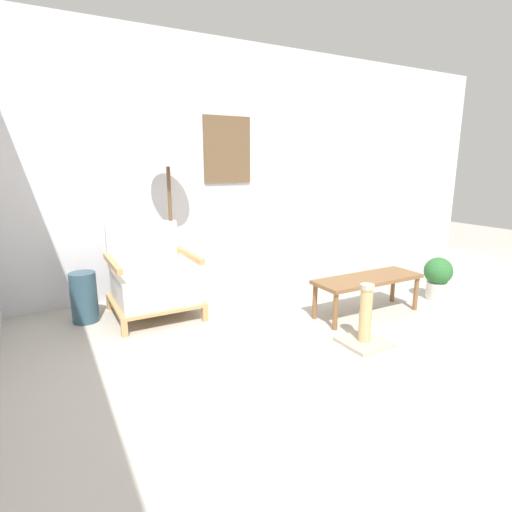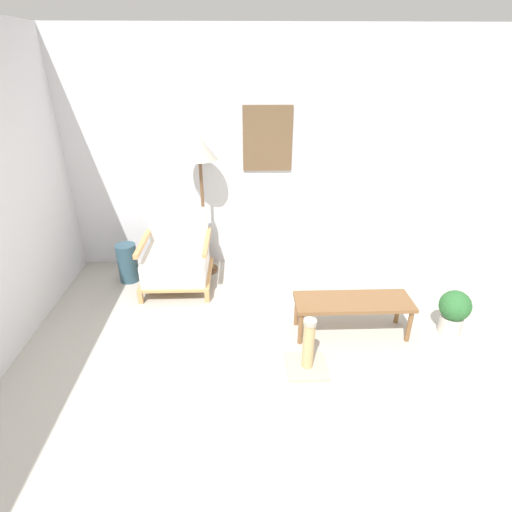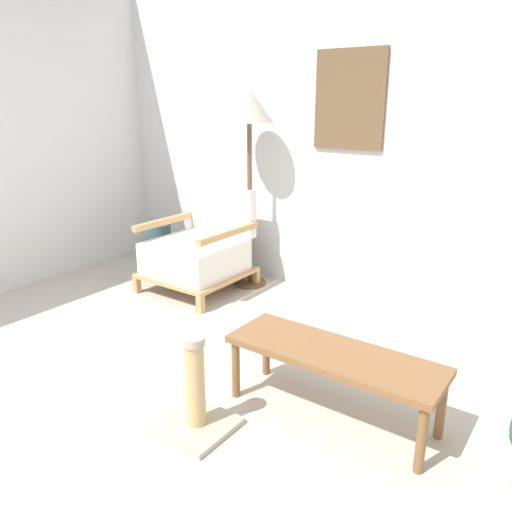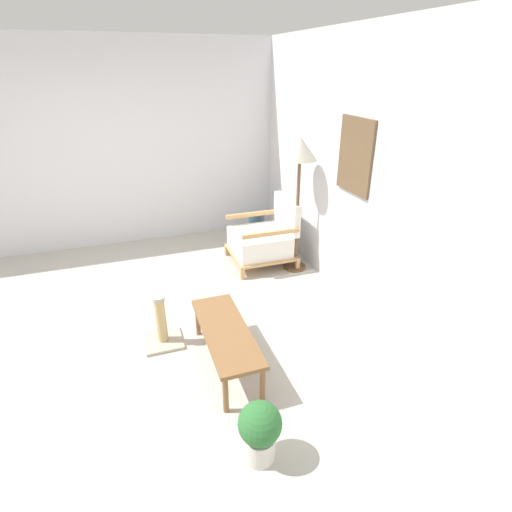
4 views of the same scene
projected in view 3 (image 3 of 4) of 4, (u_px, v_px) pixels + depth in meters
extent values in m
plane|color=#B7B2A8|center=(100.00, 462.00, 2.23)|extent=(14.00, 14.00, 0.00)
cube|color=silver|center=(356.00, 128.00, 3.76)|extent=(8.00, 0.06, 2.70)
cube|color=brown|center=(349.00, 100.00, 3.69)|extent=(0.56, 0.02, 0.72)
cube|color=tan|center=(137.00, 285.00, 4.18)|extent=(0.05, 0.05, 0.13)
cube|color=tan|center=(200.00, 304.00, 3.79)|extent=(0.05, 0.05, 0.13)
cube|color=tan|center=(195.00, 263.00, 4.74)|extent=(0.05, 0.05, 0.13)
cube|color=tan|center=(256.00, 278.00, 4.35)|extent=(0.05, 0.05, 0.13)
cube|color=tan|center=(197.00, 272.00, 4.24)|extent=(0.76, 0.78, 0.03)
cube|color=white|center=(195.00, 256.00, 4.18)|extent=(0.68, 0.68, 0.26)
cube|color=white|center=(222.00, 210.00, 4.37)|extent=(0.68, 0.08, 0.41)
cube|color=tan|center=(165.00, 221.00, 4.32)|extent=(0.05, 0.72, 0.05)
cube|color=tan|center=(229.00, 233.00, 3.93)|extent=(0.05, 0.72, 0.05)
cylinder|color=brown|center=(250.00, 282.00, 4.39)|extent=(0.28, 0.28, 0.03)
cylinder|color=brown|center=(250.00, 206.00, 4.19)|extent=(0.04, 0.04, 1.35)
cone|color=#B2AD9E|center=(249.00, 106.00, 3.95)|extent=(0.39, 0.39, 0.26)
cube|color=brown|center=(333.00, 354.00, 2.46)|extent=(1.08, 0.37, 0.04)
cylinder|color=brown|center=(236.00, 369.00, 2.69)|extent=(0.04, 0.04, 0.33)
cylinder|color=brown|center=(421.00, 439.00, 2.13)|extent=(0.04, 0.04, 0.33)
cylinder|color=brown|center=(266.00, 348.00, 2.91)|extent=(0.04, 0.04, 0.33)
cylinder|color=brown|center=(441.00, 407.00, 2.35)|extent=(0.04, 0.04, 0.33)
cylinder|color=#2D4C5B|center=(160.00, 248.00, 4.66)|extent=(0.23, 0.23, 0.46)
cube|color=#B2A893|center=(197.00, 425.00, 2.46)|extent=(0.34, 0.34, 0.03)
cylinder|color=tan|center=(195.00, 385.00, 2.39)|extent=(0.10, 0.10, 0.43)
cylinder|color=#B2A893|center=(193.00, 341.00, 2.32)|extent=(0.11, 0.11, 0.04)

